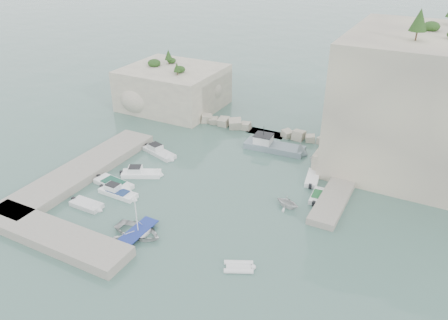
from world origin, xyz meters
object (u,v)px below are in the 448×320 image
at_px(inflatable_dinghy, 239,268).
at_px(tender_east_b, 317,198).
at_px(motorboat_e, 87,207).
at_px(tender_east_d, 326,168).
at_px(tender_east_c, 312,180).
at_px(motorboat_d, 118,195).
at_px(rowboat, 139,235).
at_px(tender_east_a, 287,207).
at_px(motorboat_b, 142,176).
at_px(work_boat, 274,150).
at_px(motorboat_c, 114,186).
at_px(motorboat_a, 159,154).

distance_m(inflatable_dinghy, tender_east_b, 15.41).
bearing_deg(inflatable_dinghy, motorboat_e, 150.85).
relative_size(motorboat_e, tender_east_d, 0.92).
distance_m(inflatable_dinghy, tender_east_c, 18.98).
bearing_deg(tender_east_c, motorboat_d, 116.27).
height_order(motorboat_d, inflatable_dinghy, motorboat_d).
bearing_deg(motorboat_d, tender_east_c, 37.42).
xyz_separation_m(rowboat, tender_east_c, (12.62, 19.19, 0.00)).
bearing_deg(inflatable_dinghy, tender_east_a, 62.00).
xyz_separation_m(motorboat_b, work_boat, (12.39, 14.82, 0.00)).
xyz_separation_m(motorboat_c, inflatable_dinghy, (20.21, -6.22, 0.00)).
distance_m(motorboat_d, tender_east_c, 24.08).
relative_size(motorboat_a, motorboat_d, 1.13).
relative_size(motorboat_c, tender_east_b, 1.47).
bearing_deg(tender_east_b, rowboat, 132.75).
height_order(motorboat_b, motorboat_c, motorboat_b).
distance_m(motorboat_a, motorboat_c, 9.62).
height_order(motorboat_c, tender_east_c, same).
distance_m(motorboat_b, tender_east_a, 19.24).
height_order(motorboat_b, inflatable_dinghy, motorboat_b).
xyz_separation_m(motorboat_e, tender_east_b, (22.81, 13.96, 0.00)).
height_order(motorboat_c, tender_east_d, tender_east_d).
bearing_deg(motorboat_b, tender_east_c, -2.27).
relative_size(motorboat_c, motorboat_e, 1.35).
xyz_separation_m(motorboat_b, tender_east_b, (21.63, 5.31, 0.00)).
distance_m(motorboat_c, rowboat, 10.88).
height_order(motorboat_e, tender_east_a, tender_east_a).
relative_size(motorboat_b, tender_east_a, 1.92).
bearing_deg(motorboat_c, work_boat, 59.90).
xyz_separation_m(motorboat_a, motorboat_b, (1.45, -6.02, 0.00)).
bearing_deg(motorboat_a, work_boat, 49.39).
bearing_deg(motorboat_e, tender_east_c, 40.39).
height_order(motorboat_a, motorboat_b, same).
bearing_deg(motorboat_b, tender_east_d, 5.35).
distance_m(motorboat_b, tender_east_c, 21.85).
bearing_deg(tender_east_a, tender_east_c, 7.02).
xyz_separation_m(inflatable_dinghy, tender_east_b, (2.94, 15.13, 0.00)).
relative_size(motorboat_c, tender_east_d, 1.25).
height_order(tender_east_b, tender_east_d, tender_east_d).
bearing_deg(motorboat_e, inflatable_dinghy, -3.18).
distance_m(motorboat_b, tender_east_d, 24.32).
bearing_deg(motorboat_d, motorboat_b, 95.84).
bearing_deg(work_boat, motorboat_a, -151.54).
distance_m(motorboat_c, tender_east_a, 21.39).
height_order(tender_east_d, work_boat, work_boat).
distance_m(motorboat_a, rowboat, 18.28).
distance_m(rowboat, tender_east_d, 26.63).
height_order(motorboat_b, tender_east_b, motorboat_b).
xyz_separation_m(tender_east_c, work_boat, (-7.47, 5.69, 0.00)).
relative_size(tender_east_a, tender_east_b, 0.73).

